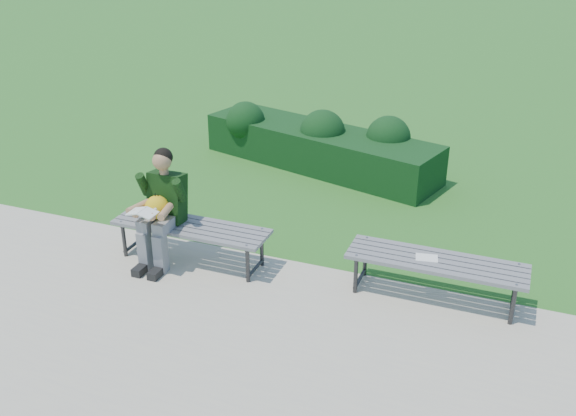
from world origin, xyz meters
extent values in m
plane|color=#31781B|center=(0.00, 0.00, 0.00)|extent=(80.00, 80.00, 0.00)
cube|color=#BFB5A3|center=(0.00, -1.75, 0.01)|extent=(30.00, 3.50, 0.02)
cube|color=#154314|center=(-0.17, 2.98, 0.30)|extent=(3.96, 1.97, 0.60)
sphere|color=#154314|center=(-1.47, 3.06, 0.57)|extent=(0.77, 0.77, 0.62)
sphere|color=#154314|center=(-0.12, 2.96, 0.57)|extent=(0.86, 0.86, 0.70)
sphere|color=#154314|center=(0.88, 3.06, 0.57)|extent=(0.82, 0.82, 0.67)
cube|color=gray|center=(-0.55, -0.61, 0.45)|extent=(1.80, 0.08, 0.04)
cube|color=gray|center=(-0.55, -0.51, 0.45)|extent=(1.80, 0.08, 0.04)
cube|color=gray|center=(-0.55, -0.41, 0.45)|extent=(1.80, 0.08, 0.04)
cube|color=gray|center=(-0.55, -0.30, 0.45)|extent=(1.80, 0.08, 0.04)
cube|color=gray|center=(-0.55, -0.20, 0.45)|extent=(1.80, 0.09, 0.04)
cylinder|color=#2D2D30|center=(-1.33, -0.60, 0.23)|extent=(0.04, 0.04, 0.41)
cylinder|color=#2D2D30|center=(-1.33, -0.22, 0.23)|extent=(0.04, 0.04, 0.41)
cylinder|color=#2D2D30|center=(-1.33, -0.41, 0.41)|extent=(0.04, 0.42, 0.04)
cylinder|color=#2D2D30|center=(-1.33, -0.41, 0.08)|extent=(0.04, 0.42, 0.04)
cylinder|color=gray|center=(-1.33, -0.61, 0.47)|extent=(0.02, 0.02, 0.01)
cylinder|color=gray|center=(-1.33, -0.20, 0.47)|extent=(0.02, 0.02, 0.01)
cylinder|color=#2D2D30|center=(0.23, -0.60, 0.23)|extent=(0.04, 0.04, 0.41)
cylinder|color=#2D2D30|center=(0.23, -0.22, 0.23)|extent=(0.04, 0.04, 0.41)
cylinder|color=#2D2D30|center=(0.23, -0.41, 0.41)|extent=(0.04, 0.42, 0.04)
cylinder|color=#2D2D30|center=(0.23, -0.41, 0.08)|extent=(0.04, 0.42, 0.04)
cylinder|color=gray|center=(0.23, -0.61, 0.47)|extent=(0.02, 0.02, 0.01)
cylinder|color=gray|center=(0.23, -0.20, 0.47)|extent=(0.02, 0.02, 0.01)
cube|color=gray|center=(2.15, -0.40, 0.45)|extent=(1.80, 0.08, 0.04)
cube|color=gray|center=(2.15, -0.29, 0.45)|extent=(1.80, 0.08, 0.04)
cube|color=gray|center=(2.15, -0.19, 0.45)|extent=(1.80, 0.09, 0.04)
cube|color=gray|center=(2.15, -0.09, 0.45)|extent=(1.80, 0.09, 0.04)
cube|color=gray|center=(2.15, 0.02, 0.45)|extent=(1.80, 0.09, 0.04)
cylinder|color=#2D2D30|center=(1.37, -0.38, 0.23)|extent=(0.04, 0.04, 0.41)
cylinder|color=#2D2D30|center=(1.37, 0.00, 0.23)|extent=(0.04, 0.04, 0.41)
cylinder|color=#2D2D30|center=(1.37, -0.19, 0.41)|extent=(0.04, 0.42, 0.04)
cylinder|color=#2D2D30|center=(1.37, -0.19, 0.08)|extent=(0.04, 0.42, 0.04)
cylinder|color=gray|center=(1.37, -0.40, 0.47)|extent=(0.02, 0.02, 0.01)
cylinder|color=gray|center=(1.37, 0.02, 0.47)|extent=(0.02, 0.02, 0.01)
cylinder|color=#2D2D30|center=(2.93, -0.38, 0.23)|extent=(0.04, 0.04, 0.41)
cylinder|color=#2D2D30|center=(2.93, 0.00, 0.23)|extent=(0.04, 0.04, 0.41)
cylinder|color=#2D2D30|center=(2.93, -0.19, 0.41)|extent=(0.04, 0.42, 0.04)
cylinder|color=#2D2D30|center=(2.93, -0.19, 0.08)|extent=(0.04, 0.42, 0.04)
cylinder|color=gray|center=(2.93, -0.40, 0.47)|extent=(0.02, 0.02, 0.01)
cylinder|color=gray|center=(2.93, 0.02, 0.47)|extent=(0.02, 0.02, 0.01)
cube|color=gray|center=(-0.95, -0.57, 0.54)|extent=(0.14, 0.42, 0.13)
cube|color=gray|center=(-0.75, -0.57, 0.54)|extent=(0.14, 0.42, 0.13)
cube|color=gray|center=(-0.95, -0.75, 0.24)|extent=(0.12, 0.13, 0.45)
cube|color=gray|center=(-0.75, -0.75, 0.24)|extent=(0.12, 0.13, 0.45)
cube|color=black|center=(-0.95, -0.85, 0.07)|extent=(0.11, 0.26, 0.09)
cube|color=black|center=(-0.75, -0.85, 0.07)|extent=(0.11, 0.26, 0.09)
cube|color=black|center=(-0.85, -0.37, 0.75)|extent=(0.40, 0.30, 0.59)
cylinder|color=#AE7C56|center=(-0.85, -0.39, 1.07)|extent=(0.10, 0.10, 0.08)
sphere|color=#AE7C56|center=(-0.85, -0.41, 1.20)|extent=(0.21, 0.21, 0.21)
sphere|color=black|center=(-0.85, -0.38, 1.23)|extent=(0.21, 0.21, 0.21)
cylinder|color=black|center=(-1.08, -0.47, 0.91)|extent=(0.10, 0.21, 0.30)
cylinder|color=black|center=(-0.62, -0.47, 0.91)|extent=(0.10, 0.21, 0.30)
cylinder|color=#AE7C56|center=(-1.02, -0.69, 0.74)|extent=(0.14, 0.31, 0.08)
cylinder|color=#AE7C56|center=(-0.68, -0.69, 0.74)|extent=(0.14, 0.31, 0.08)
sphere|color=#AE7C56|center=(-0.95, -0.85, 0.74)|extent=(0.09, 0.09, 0.09)
sphere|color=#AE7C56|center=(-0.75, -0.85, 0.74)|extent=(0.09, 0.09, 0.09)
sphere|color=gold|center=(-0.85, -0.59, 0.72)|extent=(0.26, 0.26, 0.26)
cone|color=#FFA11E|center=(-0.85, -0.70, 0.71)|extent=(0.08, 0.08, 0.08)
cone|color=black|center=(-0.86, -0.58, 0.85)|extent=(0.03, 0.05, 0.08)
cone|color=black|center=(-0.83, -0.57, 0.85)|extent=(0.03, 0.04, 0.07)
sphere|color=white|center=(-0.89, -0.68, 0.75)|extent=(0.05, 0.05, 0.05)
sphere|color=white|center=(-0.80, -0.68, 0.75)|extent=(0.05, 0.05, 0.05)
cube|color=white|center=(-0.92, -0.87, 0.79)|extent=(0.15, 0.20, 0.05)
cube|color=white|center=(-0.77, -0.87, 0.79)|extent=(0.15, 0.20, 0.05)
cube|color=white|center=(2.05, -0.19, 0.47)|extent=(0.25, 0.20, 0.01)
camera|label=1|loc=(2.79, -5.98, 3.68)|focal=40.00mm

